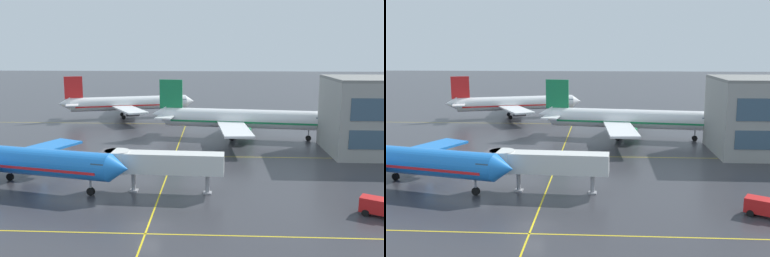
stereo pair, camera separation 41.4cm
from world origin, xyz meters
The scene contains 7 objects.
ground_plane centered at (0.00, 0.00, 0.00)m, with size 600.00×600.00×0.00m, color #333338.
airliner_front_gate centered at (-21.81, 12.38, 3.90)m, with size 36.49×31.01×11.43m.
airliner_second_row centered at (12.65, 46.48, 4.20)m, with size 39.52×33.81×12.29m.
airliner_third_row centered at (-16.56, 72.07, 3.94)m, with size 36.33×31.03×11.53m.
taxiway_markings centered at (0.00, 30.60, 0.00)m, with size 120.94×107.57×0.01m.
service_truck_red_van centered at (26.15, 4.19, 1.18)m, with size 4.48×3.66×2.10m.
jet_bridge centered at (-1.03, 11.29, 4.05)m, with size 16.51×3.72×5.58m.
Camera 1 is at (7.11, -43.92, 19.26)m, focal length 40.39 mm.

